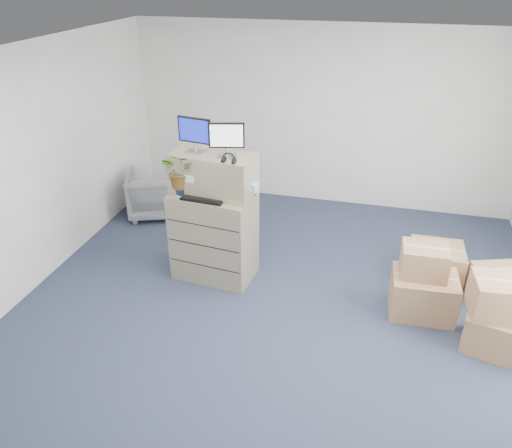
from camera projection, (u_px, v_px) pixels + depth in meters
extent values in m
plane|color=#2A364C|center=(271.00, 331.00, 5.43)|extent=(7.00, 7.00, 0.00)
cube|color=silver|center=(323.00, 117.00, 7.77)|extent=(6.00, 0.02, 2.80)
cube|color=tan|center=(214.00, 236.00, 6.15)|extent=(1.03, 0.70, 1.13)
cube|color=tan|center=(213.00, 173.00, 5.81)|extent=(1.02, 0.59, 0.48)
cube|color=#99999E|center=(196.00, 151.00, 5.75)|extent=(0.24, 0.19, 0.01)
cylinder|color=#99999E|center=(195.00, 147.00, 5.72)|extent=(0.04, 0.04, 0.10)
cube|color=black|center=(194.00, 130.00, 5.63)|extent=(0.41, 0.10, 0.29)
cube|color=navy|center=(194.00, 131.00, 5.62)|extent=(0.37, 0.07, 0.26)
cube|color=#99999E|center=(227.00, 156.00, 5.60)|extent=(0.24, 0.20, 0.01)
cylinder|color=#99999E|center=(227.00, 152.00, 5.58)|extent=(0.03, 0.03, 0.09)
cube|color=black|center=(227.00, 135.00, 5.49)|extent=(0.39, 0.12, 0.28)
cube|color=silver|center=(226.00, 136.00, 5.48)|extent=(0.35, 0.09, 0.25)
torus|color=black|center=(229.00, 159.00, 5.44)|extent=(0.15, 0.03, 0.15)
cube|color=black|center=(203.00, 199.00, 5.74)|extent=(0.53, 0.26, 0.03)
ellipsoid|color=silver|center=(233.00, 199.00, 5.72)|extent=(0.11, 0.08, 0.04)
cylinder|color=gray|center=(220.00, 180.00, 5.85)|extent=(0.09, 0.09, 0.31)
cube|color=silver|center=(209.00, 191.00, 5.95)|extent=(0.06, 0.05, 0.02)
cube|color=black|center=(209.00, 186.00, 5.92)|extent=(0.06, 0.04, 0.11)
cube|color=black|center=(244.00, 192.00, 5.84)|extent=(0.28, 0.25, 0.07)
cube|color=#3E95D3|center=(246.00, 186.00, 5.79)|extent=(0.29, 0.17, 0.10)
cylinder|color=#B1CBA3|center=(183.00, 194.00, 5.88)|extent=(0.20, 0.20, 0.02)
cylinder|color=#101931|center=(182.00, 188.00, 5.84)|extent=(0.17, 0.17, 0.13)
imported|color=#1D5F1B|center=(181.00, 174.00, 5.76)|extent=(0.47, 0.51, 0.34)
imported|color=slate|center=(154.00, 191.00, 7.74)|extent=(0.96, 0.93, 0.78)
cube|color=#956D48|center=(423.00, 295.00, 5.61)|extent=(0.72, 0.57, 0.49)
cube|color=#956D48|center=(495.00, 332.00, 5.09)|extent=(0.68, 0.60, 0.42)
cube|color=#956D48|center=(436.00, 263.00, 6.26)|extent=(0.64, 0.59, 0.42)
cube|color=#956D48|center=(424.00, 261.00, 5.46)|extent=(0.50, 0.41, 0.35)
cube|color=#956D48|center=(498.00, 297.00, 4.94)|extent=(0.54, 0.49, 0.40)
cube|color=#956D48|center=(499.00, 284.00, 5.85)|extent=(0.70, 0.57, 0.43)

